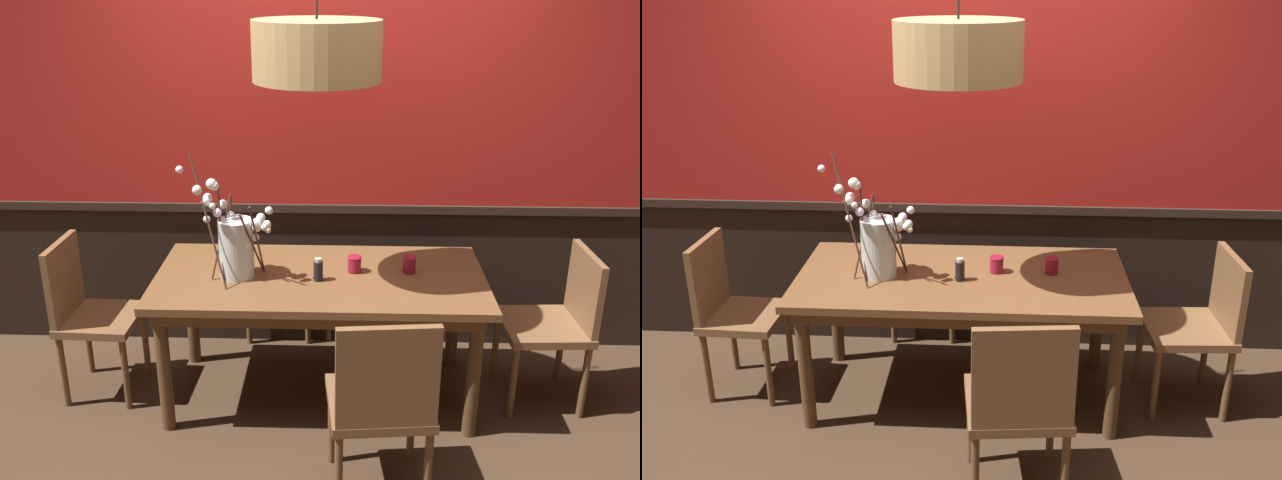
% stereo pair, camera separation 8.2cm
% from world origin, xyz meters
% --- Properties ---
extents(ground_plane, '(24.00, 24.00, 0.00)m').
position_xyz_m(ground_plane, '(0.00, 0.00, 0.00)').
color(ground_plane, '#422D1E').
extents(back_wall, '(4.84, 0.14, 2.76)m').
position_xyz_m(back_wall, '(0.00, 0.67, 1.37)').
color(back_wall, black).
rests_on(back_wall, ground).
extents(dining_table, '(1.73, 0.85, 0.73)m').
position_xyz_m(dining_table, '(0.00, 0.00, 0.65)').
color(dining_table, brown).
rests_on(dining_table, ground).
extents(chair_far_side_left, '(0.45, 0.43, 0.89)m').
position_xyz_m(chair_far_side_left, '(-0.29, 0.81, 0.51)').
color(chair_far_side_left, brown).
rests_on(chair_far_side_left, ground).
extents(chair_head_west_end, '(0.42, 0.42, 0.89)m').
position_xyz_m(chair_head_west_end, '(-1.27, 0.01, 0.50)').
color(chair_head_west_end, brown).
rests_on(chair_head_west_end, ground).
extents(chair_near_side_right, '(0.48, 0.47, 0.93)m').
position_xyz_m(chair_near_side_right, '(0.29, -0.81, 0.52)').
color(chair_near_side_right, brown).
rests_on(chair_near_side_right, ground).
extents(chair_head_east_end, '(0.45, 0.45, 0.87)m').
position_xyz_m(chair_head_east_end, '(1.26, 0.01, 0.49)').
color(chair_head_east_end, brown).
rests_on(chair_head_east_end, ground).
extents(chair_far_side_right, '(0.44, 0.40, 0.95)m').
position_xyz_m(chair_far_side_right, '(0.23, 0.84, 0.53)').
color(chair_far_side_right, brown).
rests_on(chair_far_side_right, ground).
extents(vase_with_blossoms, '(0.45, 0.28, 0.65)m').
position_xyz_m(vase_with_blossoms, '(-0.43, -0.03, 0.90)').
color(vase_with_blossoms, silver).
rests_on(vase_with_blossoms, dining_table).
extents(candle_holder_nearer_center, '(0.08, 0.08, 0.09)m').
position_xyz_m(candle_holder_nearer_center, '(0.18, 0.05, 0.78)').
color(candle_holder_nearer_center, maroon).
rests_on(candle_holder_nearer_center, dining_table).
extents(candle_holder_nearer_edge, '(0.07, 0.07, 0.09)m').
position_xyz_m(candle_holder_nearer_edge, '(0.47, 0.05, 0.78)').
color(candle_holder_nearer_edge, maroon).
rests_on(candle_holder_nearer_edge, dining_table).
extents(condiment_bottle, '(0.05, 0.05, 0.12)m').
position_xyz_m(condiment_bottle, '(-0.01, -0.06, 0.79)').
color(condiment_bottle, black).
rests_on(condiment_bottle, dining_table).
extents(pendant_lamp, '(0.60, 0.60, 1.02)m').
position_xyz_m(pendant_lamp, '(-0.01, -0.07, 1.88)').
color(pendant_lamp, tan).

